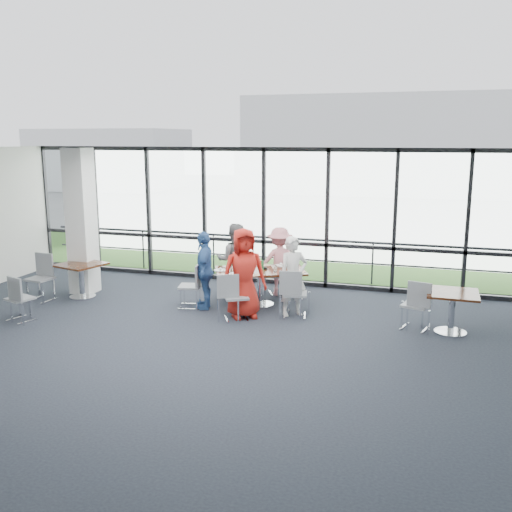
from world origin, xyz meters
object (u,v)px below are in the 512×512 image
(chair_main_fl, at_px, (233,275))
(diner_far_left, at_px, (235,260))
(chair_main_nl, at_px, (236,297))
(chair_main_end, at_px, (190,286))
(main_table, at_px, (260,276))
(diner_far_right, at_px, (280,261))
(side_table_right, at_px, (453,299))
(diner_near_right, at_px, (293,276))
(chair_spare_la, at_px, (20,299))
(chair_spare_lb, at_px, (40,279))
(chair_spare_r, at_px, (416,305))
(structural_column, at_px, (81,222))
(chair_main_fr, at_px, (279,275))
(side_table_left, at_px, (81,269))
(chair_main_nr, at_px, (295,294))
(diner_end, at_px, (205,270))
(diner_near_left, at_px, (244,273))

(chair_main_fl, bearing_deg, diner_far_left, 90.57)
(chair_main_nl, xyz_separation_m, chair_main_end, (-1.16, 0.48, 0.00))
(main_table, bearing_deg, chair_main_nl, -122.87)
(diner_far_right, xyz_separation_m, chair_main_fl, (-0.97, -0.30, -0.31))
(side_table_right, distance_m, chair_main_nl, 3.92)
(diner_near_right, relative_size, chair_spare_la, 1.79)
(chair_spare_lb, height_order, chair_spare_r, chair_spare_lb)
(chair_spare_la, bearing_deg, structural_column, 108.75)
(side_table_right, bearing_deg, diner_far_right, 156.25)
(diner_far_right, distance_m, chair_main_fr, 0.34)
(side_table_left, xyz_separation_m, side_table_right, (7.60, -0.09, -0.00))
(chair_main_fl, bearing_deg, chair_spare_lb, -7.79)
(chair_spare_lb, relative_size, chair_spare_r, 1.07)
(main_table, relative_size, chair_spare_lb, 2.13)
(side_table_right, relative_size, diner_far_right, 0.58)
(chair_main_nl, distance_m, chair_spare_lb, 4.39)
(main_table, relative_size, chair_main_nr, 2.24)
(side_table_right, distance_m, diner_far_left, 4.62)
(side_table_right, xyz_separation_m, chair_spare_la, (-7.76, -1.66, -0.20))
(diner_end, distance_m, chair_spare_r, 4.15)
(chair_spare_r, bearing_deg, main_table, -176.11)
(chair_main_nl, xyz_separation_m, chair_spare_lb, (-4.39, -0.01, 0.04))
(chair_main_fr, bearing_deg, chair_main_fl, -3.89)
(chair_main_nr, xyz_separation_m, chair_spare_la, (-4.89, -1.78, -0.02))
(structural_column, distance_m, chair_main_fl, 3.55)
(diner_near_right, bearing_deg, side_table_left, 144.82)
(side_table_right, bearing_deg, structural_column, 176.33)
(main_table, xyz_separation_m, chair_spare_r, (3.11, -0.64, -0.16))
(diner_end, bearing_deg, chair_spare_la, -73.84)
(chair_main_nl, bearing_deg, chair_spare_la, 169.18)
(diner_near_left, height_order, chair_main_nl, diner_near_left)
(side_table_left, xyz_separation_m, chair_spare_lb, (-0.68, -0.50, -0.15))
(diner_near_right, relative_size, chair_main_nl, 1.75)
(side_table_left, xyz_separation_m, chair_main_fl, (3.07, 1.17, -0.19))
(chair_main_nr, bearing_deg, diner_near_left, -172.81)
(diner_near_right, relative_size, chair_spare_lb, 1.61)
(diner_far_right, height_order, chair_spare_r, diner_far_right)
(diner_near_left, distance_m, diner_far_left, 1.50)
(chair_main_nl, bearing_deg, chair_main_fr, 52.70)
(structural_column, xyz_separation_m, diner_far_left, (3.33, 0.66, -0.80))
(chair_main_fl, xyz_separation_m, chair_spare_r, (3.91, -1.25, 0.01))
(diner_near_right, height_order, diner_end, diner_end)
(chair_main_nr, bearing_deg, diner_far_right, 104.47)
(side_table_right, relative_size, diner_near_right, 0.56)
(structural_column, relative_size, chair_spare_lb, 3.31)
(side_table_right, height_order, chair_spare_lb, chair_spare_lb)
(chair_main_fl, relative_size, chair_main_end, 0.99)
(chair_main_nl, bearing_deg, diner_far_left, 81.11)
(main_table, distance_m, chair_main_fr, 1.01)
(chair_main_end, relative_size, chair_spare_lb, 0.92)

